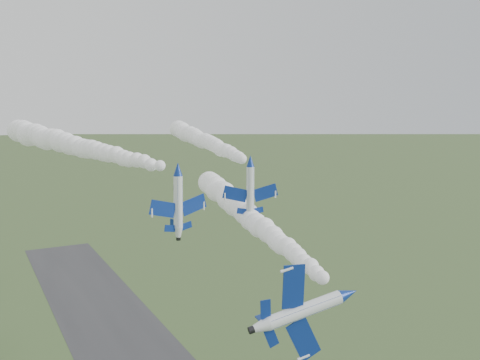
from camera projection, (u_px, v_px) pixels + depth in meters
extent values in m
cylinder|color=white|center=(348.00, 294.00, 60.85)|extent=(2.99, 9.08, 1.89)
cone|color=navy|center=(377.00, 312.00, 55.63)|extent=(2.17, 2.55, 1.89)
cone|color=white|center=(325.00, 279.00, 65.88)|extent=(2.11, 2.13, 1.89)
cylinder|color=black|center=(320.00, 277.00, 66.86)|extent=(1.03, 0.75, 0.96)
ellipsoid|color=black|center=(364.00, 299.00, 58.91)|extent=(1.63, 3.19, 1.26)
cube|color=navy|center=(339.00, 266.00, 60.92)|extent=(1.47, 2.67, 4.81)
cube|color=navy|center=(347.00, 317.00, 62.26)|extent=(1.47, 2.67, 4.81)
cube|color=navy|center=(326.00, 269.00, 64.63)|extent=(0.69, 1.23, 2.10)
cube|color=navy|center=(331.00, 294.00, 65.35)|extent=(0.69, 1.23, 2.10)
cube|color=navy|center=(339.00, 279.00, 65.18)|extent=(2.51, 1.97, 0.61)
cylinder|color=white|center=(178.00, 169.00, 82.93)|extent=(3.14, 8.25, 1.46)
cone|color=navy|center=(197.00, 172.00, 79.02)|extent=(1.88, 2.39, 1.46)
cone|color=white|center=(161.00, 166.00, 86.68)|extent=(1.80, 2.01, 1.46)
cylinder|color=black|center=(158.00, 166.00, 87.42)|extent=(0.85, 0.72, 0.74)
ellipsoid|color=black|center=(185.00, 167.00, 81.26)|extent=(1.54, 2.93, 0.98)
cube|color=navy|center=(159.00, 171.00, 81.70)|extent=(4.84, 3.20, 0.18)
cube|color=navy|center=(190.00, 168.00, 85.37)|extent=(4.84, 3.20, 0.18)
cube|color=navy|center=(156.00, 168.00, 85.04)|extent=(2.11, 1.45, 0.12)
cube|color=navy|center=(172.00, 166.00, 87.00)|extent=(2.11, 1.45, 0.12)
cube|color=navy|center=(165.00, 159.00, 85.67)|extent=(0.46, 1.54, 2.13)
cylinder|color=white|center=(250.00, 161.00, 87.55)|extent=(2.80, 7.45, 1.31)
cone|color=navy|center=(259.00, 164.00, 83.13)|extent=(1.68, 2.15, 1.31)
cone|color=white|center=(243.00, 158.00, 91.80)|extent=(1.61, 1.81, 1.31)
cylinder|color=black|center=(242.00, 158.00, 92.63)|extent=(0.76, 0.65, 0.66)
ellipsoid|color=black|center=(254.00, 159.00, 85.68)|extent=(1.38, 2.64, 0.87)
cube|color=navy|center=(234.00, 162.00, 87.53)|extent=(4.37, 2.88, 0.12)
cube|color=navy|center=(264.00, 161.00, 88.93)|extent=(4.37, 2.88, 0.12)
cube|color=navy|center=(236.00, 159.00, 90.67)|extent=(1.91, 1.30, 0.09)
cube|color=navy|center=(252.00, 159.00, 91.42)|extent=(1.91, 1.30, 0.09)
cube|color=navy|center=(245.00, 152.00, 90.69)|extent=(0.39, 1.39, 1.92)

